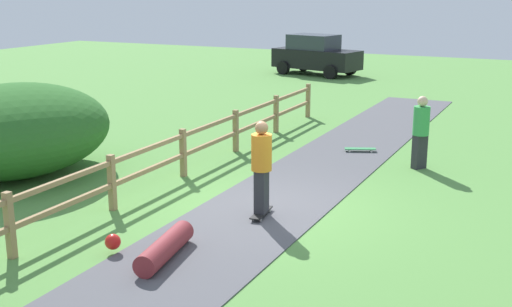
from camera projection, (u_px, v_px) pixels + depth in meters
name	position (u px, v px, depth m)	size (l,w,h in m)	color
ground_plane	(263.00, 209.00, 12.77)	(60.00, 60.00, 0.00)	#568E42
asphalt_path	(263.00, 209.00, 12.77)	(2.40, 28.00, 0.02)	#515156
wooden_fence	(150.00, 161.00, 13.70)	(0.12, 18.12, 1.10)	#997A51
bush_large	(15.00, 130.00, 14.95)	(3.90, 4.68, 2.07)	#286023
skater_riding	(262.00, 164.00, 12.09)	(0.42, 0.82, 1.81)	black
skater_fallen	(161.00, 247.00, 10.41)	(1.34, 1.62, 0.36)	maroon
skateboard_loose	(360.00, 149.00, 17.12)	(0.81, 0.50, 0.08)	#338C4C
bystander_green	(421.00, 129.00, 15.41)	(0.53, 0.53, 1.73)	#2D2D33
parked_car_black	(316.00, 55.00, 31.78)	(4.47, 2.68, 1.92)	black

